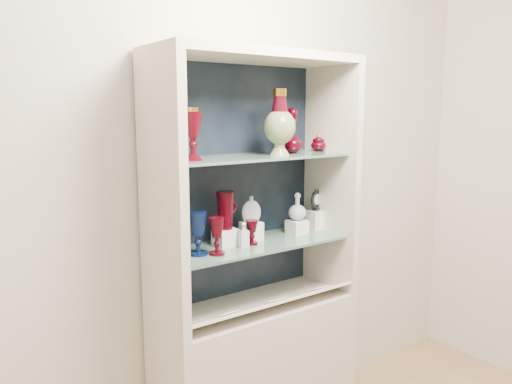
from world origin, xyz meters
TOP-DOWN VIEW (x-y plane):
  - wall_back at (0.00, 1.75)m, footprint 3.50×0.02m
  - cabinet_base at (0.00, 1.53)m, footprint 1.00×0.40m
  - cabinet_back_panel at (0.00, 1.72)m, footprint 0.98×0.02m
  - cabinet_side_left at (-0.48, 1.53)m, footprint 0.04×0.40m
  - cabinet_side_right at (0.48, 1.53)m, footprint 0.04×0.40m
  - cabinet_top_cap at (0.00, 1.53)m, footprint 1.00×0.40m
  - shelf_lower at (0.00, 1.55)m, footprint 0.92×0.34m
  - shelf_upper at (0.00, 1.55)m, footprint 0.92×0.34m
  - label_ledge at (0.00, 1.42)m, footprint 0.92×0.17m
  - label_card_0 at (-0.24, 1.42)m, footprint 0.10×0.06m
  - label_card_1 at (0.31, 1.42)m, footprint 0.10×0.06m
  - label_card_2 at (0.03, 1.42)m, footprint 0.10×0.06m
  - pedestal_lamp_left at (-0.38, 1.59)m, footprint 0.11×0.11m
  - pedestal_lamp_right at (-0.34, 1.51)m, footprint 0.09×0.09m
  - enamel_urn at (0.11, 1.50)m, footprint 0.17×0.17m
  - ruby_decanter_a at (0.23, 1.54)m, footprint 0.11×0.11m
  - ruby_decanter_b at (0.29, 1.63)m, footprint 0.13×0.13m
  - lidded_bowl at (0.43, 1.57)m, footprint 0.10×0.10m
  - cobalt_goblet at (-0.32, 1.53)m, footprint 0.09×0.09m
  - ruby_goblet_tall at (-0.25, 1.48)m, footprint 0.07×0.07m
  - ruby_goblet_small at (-0.02, 1.53)m, footprint 0.07×0.07m
  - riser_ruby_pitcher at (-0.14, 1.59)m, footprint 0.10×0.10m
  - ruby_pitcher at (-0.14, 1.59)m, footprint 0.15×0.11m
  - clear_square_bottle at (-0.09, 1.51)m, footprint 0.05×0.05m
  - riser_flat_flask at (0.02, 1.60)m, footprint 0.09×0.09m
  - flat_flask at (0.02, 1.60)m, footprint 0.10×0.07m
  - riser_clear_round_decanter at (0.29, 1.57)m, footprint 0.09×0.09m
  - clear_round_decanter at (0.29, 1.57)m, footprint 0.12×0.12m
  - riser_cameo_medallion at (0.44, 1.59)m, footprint 0.08×0.08m
  - cameo_medallion at (0.44, 1.59)m, footprint 0.10×0.06m

SIDE VIEW (x-z plane):
  - cabinet_base at x=0.00m, z-range 0.00..0.75m
  - label_ledge at x=0.00m, z-range 0.74..0.82m
  - label_card_0 at x=-0.24m, z-range 0.78..0.81m
  - label_card_1 at x=0.31m, z-range 0.78..0.81m
  - label_card_2 at x=0.03m, z-range 0.78..0.81m
  - shelf_lower at x=0.00m, z-range 1.04..1.05m
  - riser_clear_round_decanter at x=0.29m, z-range 1.05..1.12m
  - riser_ruby_pitcher at x=-0.14m, z-range 1.05..1.13m
  - riser_flat_flask at x=0.02m, z-range 1.05..1.14m
  - riser_cameo_medallion at x=0.44m, z-range 1.05..1.15m
  - ruby_goblet_small at x=-0.02m, z-range 1.05..1.17m
  - clear_square_bottle at x=-0.09m, z-range 1.05..1.17m
  - ruby_goblet_tall at x=-0.25m, z-range 1.05..1.22m
  - cobalt_goblet at x=-0.32m, z-range 1.05..1.24m
  - clear_round_decanter at x=0.29m, z-range 1.12..1.26m
  - flat_flask at x=0.02m, z-range 1.14..1.27m
  - cameo_medallion at x=0.44m, z-range 1.15..1.26m
  - ruby_pitcher at x=-0.14m, z-range 1.13..1.31m
  - cabinet_back_panel at x=0.00m, z-range 0.75..1.90m
  - cabinet_side_left at x=-0.48m, z-range 0.75..1.90m
  - cabinet_side_right at x=0.48m, z-range 0.75..1.90m
  - wall_back at x=0.00m, z-range 0.00..2.80m
  - shelf_upper at x=0.00m, z-range 1.46..1.47m
  - lidded_bowl at x=0.43m, z-range 1.47..1.56m
  - pedestal_lamp_right at x=-0.34m, z-range 1.47..1.69m
  - pedestal_lamp_left at x=-0.38m, z-range 1.47..1.70m
  - ruby_decanter_b at x=0.29m, z-range 1.47..1.70m
  - ruby_decanter_a at x=0.23m, z-range 1.47..1.72m
  - enamel_urn at x=0.11m, z-range 1.47..1.78m
  - cabinet_top_cap at x=0.00m, z-range 1.90..1.94m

